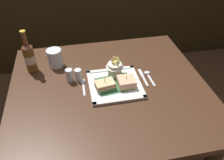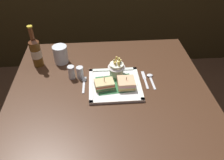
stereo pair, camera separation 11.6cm
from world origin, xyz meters
TOP-DOWN VIEW (x-y plane):
  - dining_table at (0.00, 0.00)m, footprint 1.06×0.96m
  - square_plate at (0.03, -0.00)m, footprint 0.28×0.28m
  - sandwich_half_left at (-0.03, -0.02)m, footprint 0.11×0.08m
  - sandwich_half_right at (0.09, -0.02)m, footprint 0.09×0.09m
  - fries_cup at (0.05, 0.08)m, footprint 0.10×0.10m
  - beer_bottle at (-0.41, 0.23)m, footprint 0.06×0.06m
  - water_glass at (-0.28, 0.25)m, footprint 0.09×0.09m
  - fork at (-0.14, 0.03)m, footprint 0.02×0.14m
  - knife at (0.20, 0.04)m, footprint 0.02×0.16m
  - spoon at (0.24, 0.05)m, footprint 0.04×0.13m
  - salt_shaker at (-0.21, 0.09)m, footprint 0.04×0.04m
  - pepper_shaker at (-0.16, 0.09)m, footprint 0.04×0.04m

SIDE VIEW (x-z plane):
  - dining_table at x=0.00m, z-range 0.24..0.99m
  - knife at x=0.20m, z-range 0.75..0.75m
  - fork at x=-0.14m, z-range 0.75..0.75m
  - spoon at x=0.24m, z-range 0.75..0.76m
  - square_plate at x=0.03m, z-range 0.75..0.77m
  - sandwich_half_left at x=-0.03m, z-range 0.74..0.82m
  - pepper_shaker at x=-0.16m, z-range 0.75..0.82m
  - sandwich_half_right at x=0.09m, z-range 0.75..0.82m
  - salt_shaker at x=-0.21m, z-range 0.75..0.82m
  - water_glass at x=-0.28m, z-range 0.74..0.85m
  - fries_cup at x=0.05m, z-range 0.76..0.87m
  - beer_bottle at x=-0.41m, z-range 0.72..0.98m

